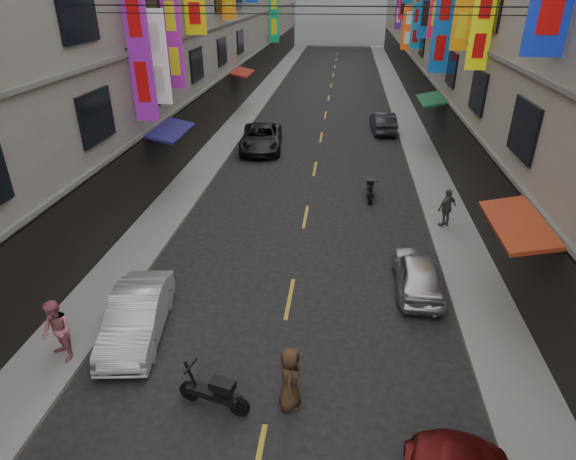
% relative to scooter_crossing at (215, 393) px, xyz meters
% --- Properties ---
extents(sidewalk_left, '(2.00, 90.00, 0.12)m').
position_rel_scooter_crossing_xyz_m(sidewalk_left, '(-4.78, 28.52, -0.38)').
color(sidewalk_left, slate).
rests_on(sidewalk_left, ground).
extents(sidewalk_right, '(2.00, 90.00, 0.12)m').
position_rel_scooter_crossing_xyz_m(sidewalk_right, '(7.22, 28.52, -0.38)').
color(sidewalk_right, slate).
rests_on(sidewalk_right, ground).
extents(street_awnings, '(13.99, 35.20, 0.41)m').
position_rel_scooter_crossing_xyz_m(street_awnings, '(-0.04, 12.52, 2.56)').
color(street_awnings, '#154D14').
rests_on(street_awnings, ground).
extents(lane_markings, '(0.12, 80.20, 0.01)m').
position_rel_scooter_crossing_xyz_m(lane_markings, '(1.22, 25.52, -0.44)').
color(lane_markings, gold).
rests_on(lane_markings, ground).
extents(scooter_crossing, '(1.77, 0.70, 1.14)m').
position_rel_scooter_crossing_xyz_m(scooter_crossing, '(0.00, 0.00, 0.00)').
color(scooter_crossing, black).
rests_on(scooter_crossing, ground).
extents(scooter_far_right, '(0.50, 1.80, 1.14)m').
position_rel_scooter_crossing_xyz_m(scooter_far_right, '(3.98, 12.86, 0.00)').
color(scooter_far_right, black).
rests_on(scooter_far_right, ground).
extents(car_left_mid, '(1.92, 4.06, 1.29)m').
position_rel_scooter_crossing_xyz_m(car_left_mid, '(-2.78, 2.31, 0.20)').
color(car_left_mid, silver).
rests_on(car_left_mid, ground).
extents(car_left_far, '(2.84, 5.27, 1.40)m').
position_rel_scooter_crossing_xyz_m(car_left_far, '(-2.18, 19.58, 0.26)').
color(car_left_far, black).
rests_on(car_left_far, ground).
extents(car_right_mid, '(1.44, 3.53, 1.20)m').
position_rel_scooter_crossing_xyz_m(car_right_mid, '(5.22, 5.55, 0.16)').
color(car_right_mid, silver).
rests_on(car_right_mid, ground).
extents(car_right_far, '(1.67, 4.05, 1.30)m').
position_rel_scooter_crossing_xyz_m(car_right_far, '(5.22, 24.28, 0.21)').
color(car_right_far, '#282930').
rests_on(car_right_far, ground).
extents(pedestrian_lfar, '(1.03, 0.97, 1.74)m').
position_rel_scooter_crossing_xyz_m(pedestrian_lfar, '(-4.30, 1.02, 0.55)').
color(pedestrian_lfar, '#C06571').
rests_on(pedestrian_lfar, sidewalk_left).
extents(pedestrian_rfar, '(1.06, 0.98, 1.59)m').
position_rel_scooter_crossing_xyz_m(pedestrian_rfar, '(6.86, 10.08, 0.47)').
color(pedestrian_rfar, '#515154').
rests_on(pedestrian_rfar, sidewalk_right).
extents(pedestrian_crossing, '(0.58, 0.83, 1.64)m').
position_rel_scooter_crossing_xyz_m(pedestrian_crossing, '(1.71, 0.27, 0.38)').
color(pedestrian_crossing, '#452D1B').
rests_on(pedestrian_crossing, ground).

